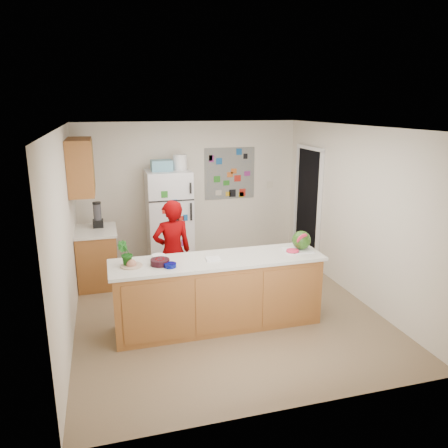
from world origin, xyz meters
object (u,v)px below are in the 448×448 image
object	(u,v)px
person	(172,252)
refrigerator	(169,219)
watermelon	(301,240)
cherry_bowl	(160,262)

from	to	relation	value
person	refrigerator	bearing A→B (deg)	-102.49
watermelon	cherry_bowl	xyz separation A→B (m)	(-1.87, -0.06, -0.10)
person	watermelon	xyz separation A→B (m)	(1.58, -0.85, 0.30)
refrigerator	watermelon	xyz separation A→B (m)	(1.40, -2.34, 0.20)
person	cherry_bowl	world-z (taller)	person
person	watermelon	world-z (taller)	person
refrigerator	person	distance (m)	1.51
watermelon	refrigerator	bearing A→B (deg)	120.75
refrigerator	cherry_bowl	world-z (taller)	refrigerator
refrigerator	watermelon	size ratio (longest dim) A/B	6.92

